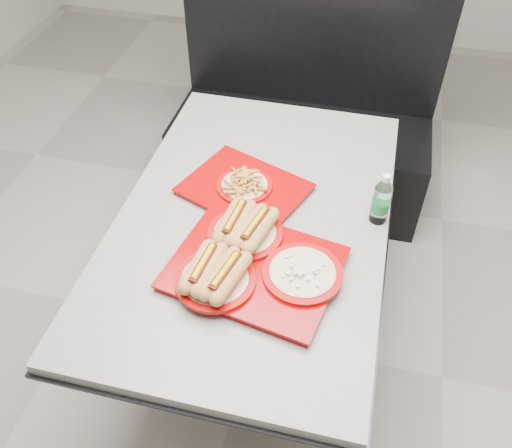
% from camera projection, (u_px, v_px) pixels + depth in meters
% --- Properties ---
extents(ground, '(6.00, 6.00, 0.00)m').
position_uv_depth(ground, '(254.00, 339.00, 2.37)').
color(ground, '#9B958B').
rests_on(ground, ground).
extents(diner_table, '(0.92, 1.42, 0.75)m').
position_uv_depth(diner_table, '(253.00, 248.00, 1.95)').
color(diner_table, black).
rests_on(diner_table, ground).
extents(booth_bench, '(1.30, 0.57, 1.35)m').
position_uv_depth(booth_bench, '(303.00, 122.00, 2.84)').
color(booth_bench, black).
rests_on(booth_bench, ground).
extents(tray_near, '(0.56, 0.48, 0.11)m').
position_uv_depth(tray_near, '(249.00, 260.00, 1.64)').
color(tray_near, '#900304').
rests_on(tray_near, diner_table).
extents(tray_far, '(0.49, 0.44, 0.08)m').
position_uv_depth(tray_far, '(244.00, 187.00, 1.91)').
color(tray_far, '#900304').
rests_on(tray_far, diner_table).
extents(water_bottle, '(0.06, 0.06, 0.19)m').
position_uv_depth(water_bottle, '(381.00, 201.00, 1.77)').
color(water_bottle, silver).
rests_on(water_bottle, diner_table).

